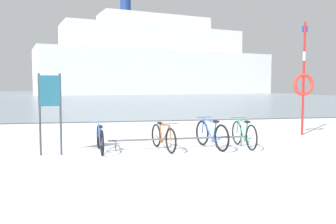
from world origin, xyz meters
TOP-DOWN VIEW (x-y plane):
  - ground at (0.00, 53.90)m, footprint 80.00×132.00m
  - bike_rack at (1.38, 2.42)m, footprint 3.90×0.13m
  - bicycle_0 at (-0.78, 2.37)m, footprint 0.46×1.63m
  - bicycle_1 at (0.87, 2.32)m, footprint 0.51×1.67m
  - bicycle_2 at (2.22, 2.35)m, footprint 0.53×1.74m
  - bicycle_3 at (3.15, 2.32)m, footprint 0.46×1.67m
  - info_sign at (-1.97, 2.18)m, footprint 0.55×0.10m
  - rescue_post at (6.15, 4.28)m, footprint 0.78×0.12m
  - ferry_ship at (11.49, 67.80)m, footprint 51.75×23.58m

SIDE VIEW (x-z plane):
  - ground at x=0.00m, z-range -0.08..0.00m
  - bike_rack at x=1.38m, z-range 0.12..0.42m
  - bicycle_0 at x=-0.78m, z-range -0.04..0.72m
  - bicycle_1 at x=0.87m, z-range -0.04..0.73m
  - bicycle_3 at x=3.15m, z-range -0.04..0.77m
  - bicycle_2 at x=2.22m, z-range -0.04..0.79m
  - info_sign at x=-1.97m, z-range 0.36..2.37m
  - rescue_post at x=6.15m, z-range -0.10..3.79m
  - ferry_ship at x=11.49m, z-range -3.31..16.82m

